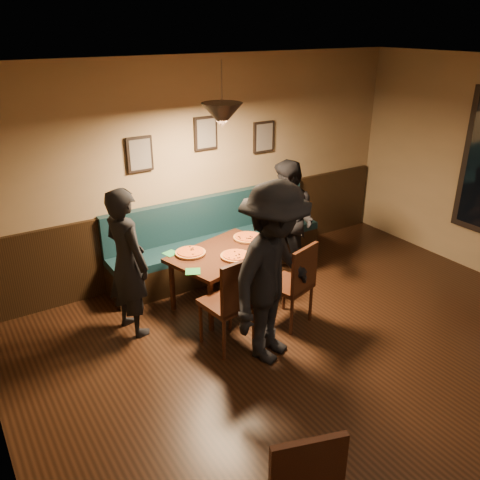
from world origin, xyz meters
The scene contains 24 objects.
floor centered at (0.00, 0.00, 0.00)m, with size 7.00×7.00×0.00m, color black.
ceiling centered at (0.00, 0.00, 2.80)m, with size 7.00×7.00×0.00m, color silver.
wall_back centered at (0.00, 3.50, 1.40)m, with size 6.00×6.00×0.00m, color #8C704F.
wall_left centered at (-3.00, 0.00, 1.40)m, with size 7.00×7.00×0.00m, color #8C704F.
wainscot centered at (0.00, 3.47, 0.50)m, with size 5.88×0.06×1.00m, color black.
booth_bench centered at (0.00, 3.20, 0.50)m, with size 3.00×0.60×1.00m, color #0F232D, non-canonical shape.
picture_left centered at (-0.90, 3.47, 1.70)m, with size 0.32×0.04×0.42m, color black.
picture_center centered at (0.00, 3.47, 1.85)m, with size 0.32×0.04×0.42m, color black.
picture_right centered at (0.90, 3.47, 1.70)m, with size 0.32×0.04×0.42m, color black.
pendant_lamp centered at (-0.34, 2.47, 2.25)m, with size 0.44×0.44×0.25m, color black.
dining_table centered at (-0.34, 2.47, 0.33)m, with size 1.25×0.80×0.67m, color black.
chair_near_left centered at (-0.76, 1.71, 0.52)m, with size 0.46×0.46×1.05m, color black, non-canonical shape.
chair_near_right centered at (0.03, 1.71, 0.49)m, with size 0.43×0.43×0.98m, color black, non-canonical shape.
diner_left centered at (-1.50, 2.51, 0.82)m, with size 0.60×0.39×1.65m, color black.
diner_right centered at (0.68, 2.58, 0.79)m, with size 0.77×0.60×1.58m, color black.
diner_front centered at (-0.48, 1.30, 0.93)m, with size 1.20×0.69×1.85m, color black.
pizza_a centered at (-0.70, 2.63, 0.69)m, with size 0.36×0.36×0.04m, color orange.
pizza_b centered at (-0.31, 2.27, 0.69)m, with size 0.35×0.35×0.04m, color orange.
pizza_c centered at (0.10, 2.64, 0.69)m, with size 0.36×0.36×0.04m, color orange.
soda_glass centered at (0.20, 2.21, 0.75)m, with size 0.07×0.07×0.15m, color black.
tabasco_bottle centered at (0.15, 2.42, 0.73)m, with size 0.03×0.03×0.12m, color #9C1105.
napkin_a centered at (-0.89, 2.77, 0.67)m, with size 0.15×0.15×0.01m, color #20783D.
napkin_b centered at (-0.88, 2.22, 0.67)m, with size 0.16×0.16×0.01m, color #1D702F.
cutlery_set centered at (-0.34, 2.09, 0.67)m, with size 0.02×0.20×0.00m, color silver.
Camera 1 is at (-3.04, -2.11, 3.15)m, focal length 37.44 mm.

